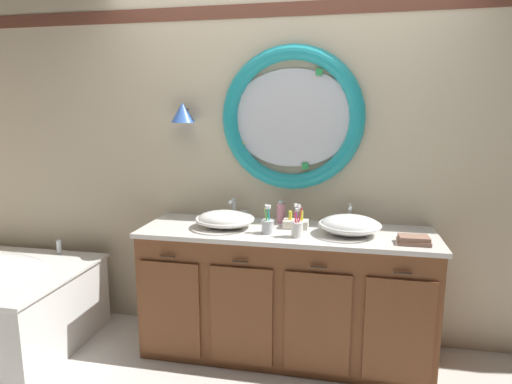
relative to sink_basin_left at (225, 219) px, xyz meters
The scene contains 12 objects.
ground_plane 1.02m from the sink_basin_left, 35.90° to the right, with size 14.00×14.00×0.00m, color silver.
back_wall_assembly 0.62m from the sink_basin_left, 46.62° to the left, with size 6.40×0.26×2.60m.
vanity_counter 0.64m from the sink_basin_left, ahead, with size 1.94×0.62×0.88m.
sink_basin_left is the anchor object (origin of this frame).
sink_basin_right 0.82m from the sink_basin_left, ahead, with size 0.40×0.40×0.13m.
faucet_set_left 0.23m from the sink_basin_left, 90.00° to the left, with size 0.20×0.14×0.16m.
faucet_set_right 0.85m from the sink_basin_left, 15.72° to the left, with size 0.22×0.13×0.15m.
toothbrush_holder_left 0.32m from the sink_basin_left, 14.71° to the right, with size 0.09×0.09×0.19m.
toothbrush_holder_right 0.52m from the sink_basin_left, 13.89° to the right, with size 0.08×0.08×0.22m.
soap_dispenser 0.41m from the sink_basin_left, 30.58° to the left, with size 0.06×0.07×0.17m.
folded_hand_towel 1.20m from the sink_basin_left, ahead, with size 0.19×0.13×0.05m.
toiletry_basket 0.48m from the sink_basin_left, 10.37° to the left, with size 0.17×0.10×0.12m.
Camera 1 is at (0.46, -2.51, 1.66)m, focal length 30.64 mm.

